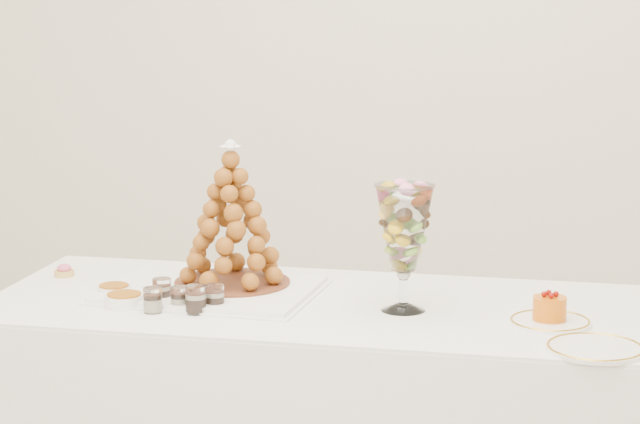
# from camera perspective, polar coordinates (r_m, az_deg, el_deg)

# --- Properties ---
(lace_tray) EXTENTS (0.55, 0.42, 0.02)m
(lace_tray) POSITION_cam_1_polar(r_m,az_deg,el_deg) (3.38, -5.03, -3.58)
(lace_tray) COLOR white
(lace_tray) RESTS_ON buffet_table
(macaron_vase) EXTENTS (0.15, 0.15, 0.33)m
(macaron_vase) POSITION_cam_1_polar(r_m,az_deg,el_deg) (3.16, 3.87, -0.80)
(macaron_vase) COLOR white
(macaron_vase) RESTS_ON buffet_table
(cake_plate) EXTENTS (0.20, 0.20, 0.01)m
(cake_plate) POSITION_cam_1_polar(r_m,az_deg,el_deg) (3.14, 10.47, -4.97)
(cake_plate) COLOR white
(cake_plate) RESTS_ON buffet_table
(spare_plate) EXTENTS (0.23, 0.23, 0.01)m
(spare_plate) POSITION_cam_1_polar(r_m,az_deg,el_deg) (2.94, 12.47, -6.12)
(spare_plate) COLOR white
(spare_plate) RESTS_ON buffet_table
(pink_tart) EXTENTS (0.06, 0.06, 0.04)m
(pink_tart) POSITION_cam_1_polar(r_m,az_deg,el_deg) (3.62, -11.61, -2.66)
(pink_tart) COLOR tan
(pink_tart) RESTS_ON buffet_table
(verrine_a) EXTENTS (0.05, 0.05, 0.07)m
(verrine_a) POSITION_cam_1_polar(r_m,az_deg,el_deg) (3.29, -7.24, -3.59)
(verrine_a) COLOR white
(verrine_a) RESTS_ON buffet_table
(verrine_b) EXTENTS (0.05, 0.05, 0.06)m
(verrine_b) POSITION_cam_1_polar(r_m,az_deg,el_deg) (3.22, -6.44, -3.96)
(verrine_b) COLOR white
(verrine_b) RESTS_ON buffet_table
(verrine_c) EXTENTS (0.06, 0.06, 0.07)m
(verrine_c) POSITION_cam_1_polar(r_m,az_deg,el_deg) (3.21, -4.83, -3.91)
(verrine_c) COLOR white
(verrine_c) RESTS_ON buffet_table
(verrine_d) EXTENTS (0.05, 0.05, 0.06)m
(verrine_d) POSITION_cam_1_polar(r_m,az_deg,el_deg) (3.21, -7.65, -4.01)
(verrine_d) COLOR white
(verrine_d) RESTS_ON buffet_table
(verrine_e) EXTENTS (0.06, 0.06, 0.07)m
(verrine_e) POSITION_cam_1_polar(r_m,az_deg,el_deg) (3.18, -5.70, -4.00)
(verrine_e) COLOR white
(verrine_e) RESTS_ON buffet_table
(ramekin_back) EXTENTS (0.09, 0.09, 0.03)m
(ramekin_back) POSITION_cam_1_polar(r_m,az_deg,el_deg) (3.38, -9.39, -3.59)
(ramekin_back) COLOR white
(ramekin_back) RESTS_ON buffet_table
(ramekin_front) EXTENTS (0.10, 0.10, 0.03)m
(ramekin_front) POSITION_cam_1_polar(r_m,az_deg,el_deg) (3.28, -8.94, -4.03)
(ramekin_front) COLOR white
(ramekin_front) RESTS_ON buffet_table
(croquembouche) EXTENTS (0.32, 0.32, 0.39)m
(croquembouche) POSITION_cam_1_polar(r_m,az_deg,el_deg) (3.37, -4.07, -0.11)
(croquembouche) COLOR brown
(croquembouche) RESTS_ON lace_tray
(mousse_cake) EXTENTS (0.08, 0.08, 0.07)m
(mousse_cake) POSITION_cam_1_polar(r_m,az_deg,el_deg) (3.13, 10.45, -4.33)
(mousse_cake) COLOR #D46109
(mousse_cake) RESTS_ON cake_plate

